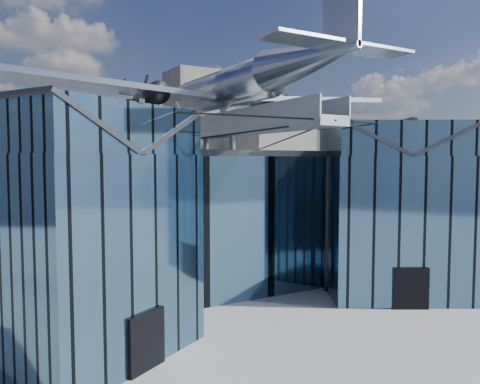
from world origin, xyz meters
TOP-DOWN VIEW (x-y plane):
  - ground_plane at (0.00, 0.00)m, footprint 120.00×120.00m
  - museum at (0.00, 5.82)m, footprint 32.88×24.50m
  - bg_towers at (1.45, 50.49)m, footprint 77.00×24.50m
  - tree_side_e at (27.53, 12.18)m, footprint 3.31×3.31m

SIDE VIEW (x-z plane):
  - ground_plane at x=0.00m, z-range 0.00..0.00m
  - tree_side_e at x=27.53m, z-range 0.88..5.85m
  - museum at x=0.00m, z-range -3.26..14.34m
  - bg_towers at x=1.45m, z-range -2.99..23.01m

